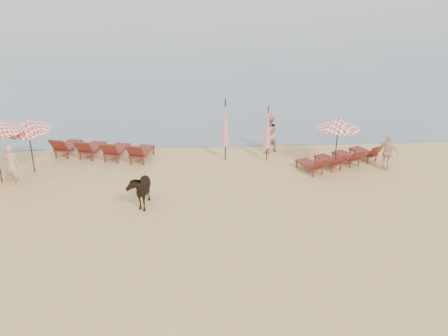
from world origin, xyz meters
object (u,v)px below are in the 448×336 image
object	(u,v)px
beachgoer_left	(12,165)
beachgoer_right_a	(269,134)
beachgoer_right_b	(388,153)
lounger_cluster_left	(102,148)
umbrella_closed_left	(268,127)
cow	(140,188)
lounger_cluster_right	(340,158)
umbrella_open_right	(338,123)
umbrella_open_left_b	(27,125)
umbrella_closed_right	(225,123)

from	to	relation	value
beachgoer_left	beachgoer_right_a	xyz separation A→B (m)	(9.96, 2.78, 0.03)
beachgoer_right_a	beachgoer_right_b	size ratio (longest dim) A/B	1.15
lounger_cluster_left	beachgoer_right_b	world-z (taller)	beachgoer_right_b
beachgoer_right_b	umbrella_closed_left	bearing A→B (deg)	27.97
lounger_cluster_left	cow	bearing A→B (deg)	-50.67
lounger_cluster_right	beachgoer_right_b	world-z (taller)	beachgoer_right_b
umbrella_closed_left	cow	world-z (taller)	umbrella_closed_left
umbrella_closed_left	beachgoer_left	xyz separation A→B (m)	(-9.76, -1.86, -0.63)
umbrella_open_right	beachgoer_right_a	xyz separation A→B (m)	(-2.45, 1.87, -1.04)
lounger_cluster_left	umbrella_open_right	size ratio (longest dim) A/B	2.08
beachgoer_left	umbrella_closed_left	bearing A→B (deg)	-150.40
lounger_cluster_left	beachgoer_right_b	size ratio (longest dim) A/B	2.94
umbrella_closed_left	beachgoer_right_b	bearing A→B (deg)	-15.25
beachgoer_left	beachgoer_right_b	distance (m)	14.42
lounger_cluster_right	umbrella_open_right	world-z (taller)	umbrella_open_right
umbrella_open_left_b	beachgoer_right_b	world-z (taller)	umbrella_open_left_b
umbrella_open_left_b	beachgoer_right_b	distance (m)	14.10
beachgoer_right_a	beachgoer_right_b	world-z (taller)	beachgoer_right_a
beachgoer_left	lounger_cluster_left	bearing A→B (deg)	-119.99
umbrella_open_left_b	beachgoer_right_b	bearing A→B (deg)	-19.41
cow	beachgoer_left	size ratio (longest dim) A/B	0.91
umbrella_open_left_b	umbrella_closed_left	world-z (taller)	umbrella_closed_left
umbrella_closed_left	beachgoer_right_b	size ratio (longest dim) A/B	1.60
lounger_cluster_left	beachgoer_right_a	xyz separation A→B (m)	(7.10, 0.29, 0.40)
lounger_cluster_right	beachgoer_left	xyz separation A→B (m)	(-12.67, -1.05, 0.44)
umbrella_closed_right	beachgoer_right_a	distance (m)	2.21
lounger_cluster_left	lounger_cluster_right	xyz separation A→B (m)	(9.81, -1.45, -0.07)
cow	beachgoer_right_b	bearing A→B (deg)	17.24
umbrella_closed_right	beachgoer_right_b	size ratio (longest dim) A/B	1.79
beachgoer_right_a	umbrella_open_left_b	bearing A→B (deg)	-22.14
cow	beachgoer_right_a	world-z (taller)	beachgoer_right_a
umbrella_closed_left	beachgoer_right_b	distance (m)	4.87
beachgoer_right_a	lounger_cluster_left	bearing A→B (deg)	-29.41
umbrella_open_left_b	beachgoer_left	distance (m)	1.68
lounger_cluster_left	umbrella_open_right	distance (m)	9.79
umbrella_closed_right	beachgoer_left	world-z (taller)	umbrella_closed_right
lounger_cluster_left	umbrella_closed_left	size ratio (longest dim) A/B	1.84
lounger_cluster_left	umbrella_open_left_b	size ratio (longest dim) A/B	1.91
lounger_cluster_right	beachgoer_right_a	bearing A→B (deg)	122.43
lounger_cluster_right	beachgoer_right_a	size ratio (longest dim) A/B	2.17
beachgoer_right_a	beachgoer_right_b	distance (m)	4.96
lounger_cluster_right	beachgoer_right_b	bearing A→B (deg)	-39.54
lounger_cluster_left	beachgoer_right_a	size ratio (longest dim) A/B	2.57
lounger_cluster_right	cow	xyz separation A→B (m)	(-7.81, -2.99, 0.26)
beachgoer_left	beachgoer_right_a	size ratio (longest dim) A/B	0.97
umbrella_open_left_b	cow	distance (m)	5.62
cow	beachgoer_right_b	world-z (taller)	beachgoer_right_b
cow	beachgoer_right_b	distance (m)	9.88
umbrella_open_right	beachgoer_right_b	distance (m)	2.33
beachgoer_left	beachgoer_right_a	distance (m)	10.34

